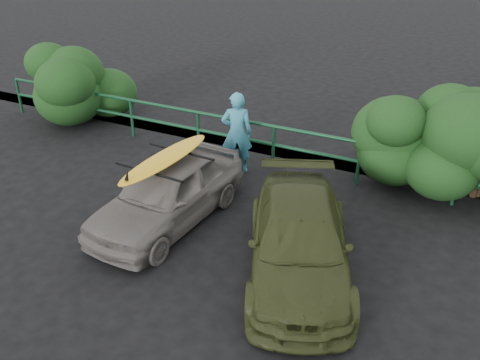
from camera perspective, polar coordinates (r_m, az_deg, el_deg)
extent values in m
plane|color=black|center=(9.41, -14.65, -9.56)|extent=(80.00, 80.00, 0.00)
imported|color=slate|center=(10.23, -7.73, -1.33)|extent=(1.73, 3.80, 1.27)
imported|color=#343A1A|center=(8.88, 6.33, -6.56)|extent=(3.06, 4.36, 1.17)
imported|color=teal|center=(11.94, -0.34, 5.05)|extent=(0.82, 0.70, 1.89)
ellipsoid|color=yellow|center=(9.90, -8.00, 2.31)|extent=(0.69, 2.55, 0.07)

